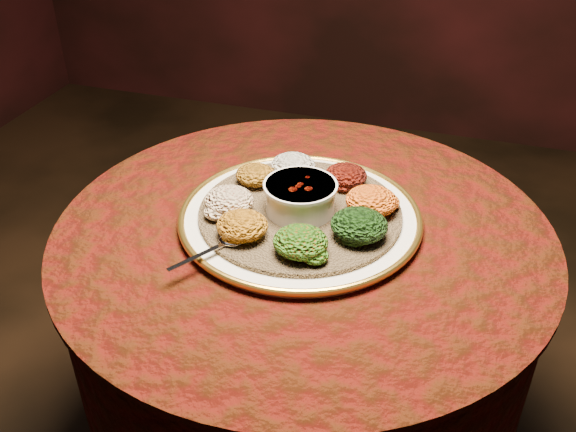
% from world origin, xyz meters
% --- Properties ---
extents(table, '(0.96, 0.96, 0.73)m').
position_xyz_m(table, '(0.00, 0.00, 0.55)').
color(table, black).
rests_on(table, ground).
extents(platter, '(0.54, 0.54, 0.02)m').
position_xyz_m(platter, '(-0.01, 0.01, 0.75)').
color(platter, silver).
rests_on(platter, table).
extents(injera, '(0.45, 0.45, 0.01)m').
position_xyz_m(injera, '(-0.01, 0.01, 0.76)').
color(injera, olive).
rests_on(injera, platter).
extents(stew_bowl, '(0.14, 0.14, 0.06)m').
position_xyz_m(stew_bowl, '(-0.01, 0.01, 0.80)').
color(stew_bowl, silver).
rests_on(stew_bowl, injera).
extents(spoon, '(0.09, 0.13, 0.01)m').
position_xyz_m(spoon, '(-0.10, -0.14, 0.77)').
color(spoon, silver).
rests_on(spoon, injera).
extents(portion_ayib, '(0.09, 0.09, 0.04)m').
position_xyz_m(portion_ayib, '(-0.06, 0.14, 0.78)').
color(portion_ayib, beige).
rests_on(portion_ayib, injera).
extents(portion_kitfo, '(0.09, 0.08, 0.04)m').
position_xyz_m(portion_kitfo, '(0.05, 0.13, 0.78)').
color(portion_kitfo, black).
rests_on(portion_kitfo, injera).
extents(portion_tikil, '(0.10, 0.09, 0.05)m').
position_xyz_m(portion_tikil, '(0.12, 0.05, 0.79)').
color(portion_tikil, '#AB6F0E').
rests_on(portion_tikil, injera).
extents(portion_gomen, '(0.10, 0.10, 0.05)m').
position_xyz_m(portion_gomen, '(0.11, -0.04, 0.79)').
color(portion_gomen, black).
rests_on(portion_gomen, injera).
extents(portion_mixveg, '(0.10, 0.09, 0.05)m').
position_xyz_m(portion_mixveg, '(0.03, -0.12, 0.79)').
color(portion_mixveg, '#AB320B').
rests_on(portion_mixveg, injera).
extents(portion_kik, '(0.09, 0.09, 0.05)m').
position_xyz_m(portion_kik, '(-0.09, -0.10, 0.78)').
color(portion_kik, '#BB6D10').
rests_on(portion_kik, injera).
extents(portion_timatim, '(0.10, 0.09, 0.05)m').
position_xyz_m(portion_timatim, '(-0.14, -0.03, 0.78)').
color(portion_timatim, maroon).
rests_on(portion_timatim, injera).
extents(portion_shiro, '(0.08, 0.08, 0.04)m').
position_xyz_m(portion_shiro, '(-0.13, 0.08, 0.78)').
color(portion_shiro, '#9C5C12').
rests_on(portion_shiro, injera).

